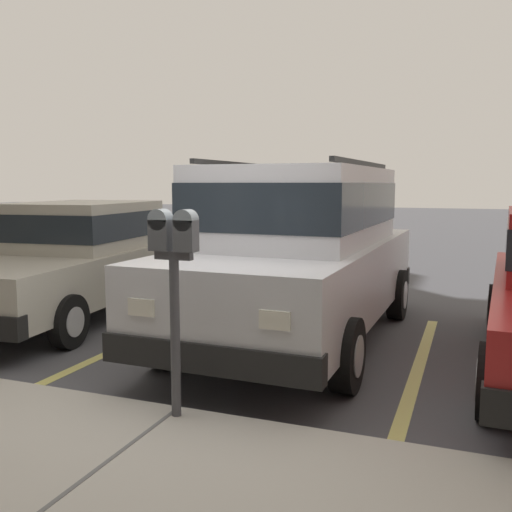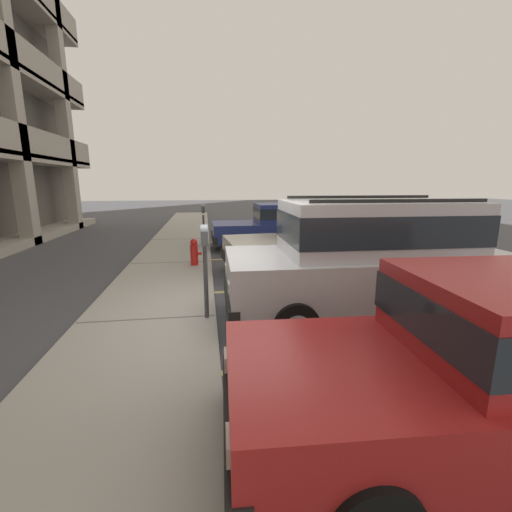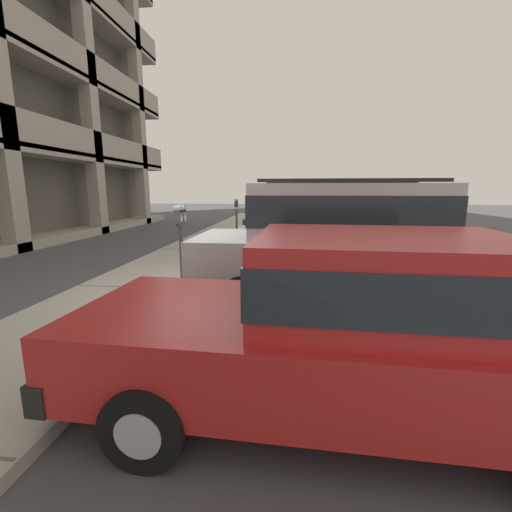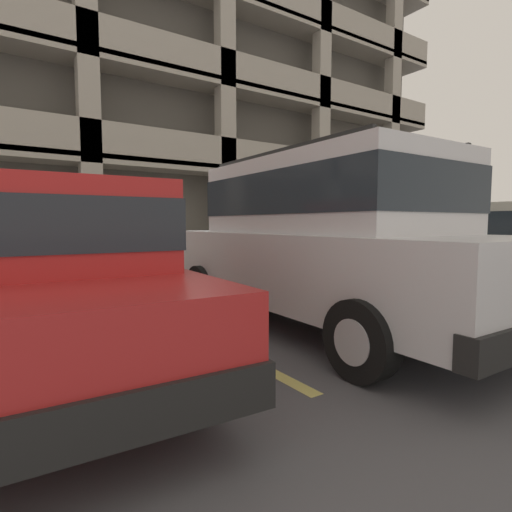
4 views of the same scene
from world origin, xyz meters
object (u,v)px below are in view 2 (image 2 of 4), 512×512
at_px(silver_suv, 372,255).
at_px(fire_hydrant, 194,252).
at_px(dark_hatchback, 316,240).
at_px(blue_coupe, 279,224).
at_px(parking_meter_far, 203,219).
at_px(red_sedan, 506,360).
at_px(parking_meter_near, 205,250).

relative_size(silver_suv, fire_hydrant, 6.88).
height_order(silver_suv, dark_hatchback, silver_suv).
height_order(blue_coupe, parking_meter_far, parking_meter_far).
relative_size(red_sedan, parking_meter_far, 3.16).
xyz_separation_m(silver_suv, parking_meter_far, (6.39, 2.76, -0.02)).
distance_m(dark_hatchback, blue_coupe, 3.34).
bearing_deg(dark_hatchback, fire_hydrant, 73.85).
bearing_deg(red_sedan, silver_suv, -2.28).
bearing_deg(silver_suv, parking_meter_near, 88.65).
xyz_separation_m(red_sedan, blue_coupe, (9.44, -0.11, 0.00)).
distance_m(dark_hatchback, fire_hydrant, 3.20).
bearing_deg(parking_meter_far, fire_hydrant, 174.43).
distance_m(blue_coupe, parking_meter_far, 2.64).
bearing_deg(red_sedan, fire_hydrant, 25.06).
distance_m(silver_suv, blue_coupe, 6.55).
distance_m(red_sedan, fire_hydrant, 7.26).
bearing_deg(red_sedan, parking_meter_near, 41.88).
distance_m(parking_meter_far, fire_hydrant, 2.67).
relative_size(silver_suv, blue_coupe, 1.07).
bearing_deg(red_sedan, blue_coupe, 1.99).
bearing_deg(fire_hydrant, parking_meter_near, -175.39).
height_order(dark_hatchback, blue_coupe, same).
distance_m(silver_suv, fire_hydrant, 4.89).
bearing_deg(dark_hatchback, silver_suv, 172.44).
bearing_deg(fire_hydrant, blue_coupe, -46.33).
bearing_deg(blue_coupe, silver_suv, -179.53).
height_order(blue_coupe, fire_hydrant, blue_coupe).
height_order(red_sedan, dark_hatchback, same).
relative_size(parking_meter_near, fire_hydrant, 2.14).
relative_size(red_sedan, dark_hatchback, 0.98).
bearing_deg(parking_meter_near, fire_hydrant, 4.61).
bearing_deg(parking_meter_near, dark_hatchback, -42.45).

